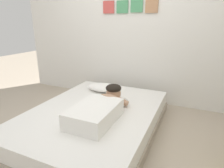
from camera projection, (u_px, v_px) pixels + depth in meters
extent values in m
plane|color=tan|center=(82.00, 143.00, 2.18)|extent=(12.29, 12.29, 0.00)
cube|color=silver|center=(130.00, 26.00, 3.16)|extent=(4.15, 0.10, 2.50)
cube|color=#CC4C47|center=(109.00, 7.00, 3.16)|extent=(0.19, 0.02, 0.19)
cube|color=#4C9966|center=(122.00, 7.00, 3.06)|extent=(0.19, 0.02, 0.19)
cube|color=#4C9966|center=(137.00, 6.00, 2.97)|extent=(0.19, 0.02, 0.19)
cube|color=tan|center=(152.00, 6.00, 2.88)|extent=(0.19, 0.02, 0.19)
cube|color=gray|center=(95.00, 126.00, 2.43)|extent=(1.47, 2.03, 0.11)
cube|color=white|center=(95.00, 116.00, 2.39)|extent=(1.43, 1.97, 0.18)
ellipsoid|color=white|center=(103.00, 87.00, 2.98)|extent=(0.52, 0.32, 0.11)
cube|color=white|center=(95.00, 114.00, 2.05)|extent=(0.42, 0.64, 0.18)
ellipsoid|color=tan|center=(108.00, 101.00, 2.34)|extent=(0.32, 0.20, 0.16)
sphere|color=tan|center=(114.00, 93.00, 2.46)|extent=(0.19, 0.19, 0.19)
ellipsoid|color=black|center=(114.00, 88.00, 2.44)|extent=(0.20, 0.20, 0.10)
cylinder|color=tan|center=(106.00, 98.00, 2.51)|extent=(0.23, 0.07, 0.14)
cylinder|color=tan|center=(120.00, 100.00, 2.43)|extent=(0.23, 0.07, 0.14)
cylinder|color=white|center=(123.00, 100.00, 2.54)|extent=(0.09, 0.09, 0.07)
torus|color=white|center=(127.00, 101.00, 2.51)|extent=(0.05, 0.01, 0.05)
cube|color=black|center=(75.00, 130.00, 1.90)|extent=(0.07, 0.14, 0.01)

